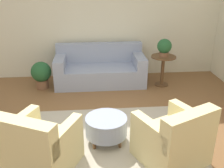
% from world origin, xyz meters
% --- Properties ---
extents(ground_plane, '(16.00, 16.00, 0.00)m').
position_xyz_m(ground_plane, '(0.00, 0.00, 0.00)').
color(ground_plane, brown).
extents(wall_back, '(9.96, 0.12, 2.80)m').
position_xyz_m(wall_back, '(0.00, 3.04, 1.40)').
color(wall_back, beige).
rests_on(wall_back, ground_plane).
extents(rug, '(2.85, 2.11, 0.01)m').
position_xyz_m(rug, '(0.00, 0.00, 0.01)').
color(rug, '#B2A893').
rests_on(rug, ground_plane).
extents(couch, '(2.10, 0.95, 0.90)m').
position_xyz_m(couch, '(0.03, 2.45, 0.33)').
color(couch, '#8E99B2').
rests_on(couch, ground_plane).
extents(armchair_left, '(1.11, 1.09, 0.88)m').
position_xyz_m(armchair_left, '(-0.91, -0.55, 0.35)').
color(armchair_left, beige).
rests_on(armchair_left, rug).
extents(armchair_right, '(1.11, 1.09, 0.88)m').
position_xyz_m(armchair_right, '(0.91, -0.55, 0.35)').
color(armchair_right, beige).
rests_on(armchair_right, rug).
extents(ottoman_table, '(0.65, 0.65, 0.41)m').
position_xyz_m(ottoman_table, '(0.01, 0.00, 0.27)').
color(ottoman_table, '#8E99B2').
rests_on(ottoman_table, rug).
extents(side_table, '(0.57, 0.57, 0.72)m').
position_xyz_m(side_table, '(1.48, 2.16, 0.49)').
color(side_table, brown).
rests_on(side_table, ground_plane).
extents(potted_plant_on_side_table, '(0.33, 0.33, 0.40)m').
position_xyz_m(potted_plant_on_side_table, '(1.48, 2.16, 0.93)').
color(potted_plant_on_side_table, brown).
rests_on(potted_plant_on_side_table, side_table).
extents(potted_plant_floor, '(0.46, 0.46, 0.63)m').
position_xyz_m(potted_plant_floor, '(-1.33, 2.23, 0.36)').
color(potted_plant_floor, brown).
rests_on(potted_plant_floor, ground_plane).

